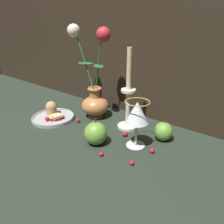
{
  "coord_description": "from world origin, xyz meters",
  "views": [
    {
      "loc": [
        0.53,
        -0.53,
        0.41
      ],
      "look_at": [
        0.09,
        0.03,
        0.1
      ],
      "focal_mm": 35.0,
      "sensor_mm": 36.0,
      "label": 1
    }
  ],
  "objects_px": {
    "wine_glass": "(137,114)",
    "candlestick": "(128,102)",
    "vase": "(94,92)",
    "plate_with_pastries": "(53,115)",
    "apple_beside_vase": "(163,131)",
    "apple_near_glass": "(96,133)"
  },
  "relations": [
    {
      "from": "apple_near_glass",
      "to": "vase",
      "type": "bearing_deg",
      "value": 133.45
    },
    {
      "from": "plate_with_pastries",
      "to": "wine_glass",
      "type": "bearing_deg",
      "value": 5.3
    },
    {
      "from": "apple_near_glass",
      "to": "candlestick",
      "type": "bearing_deg",
      "value": 84.46
    },
    {
      "from": "wine_glass",
      "to": "candlestick",
      "type": "bearing_deg",
      "value": 136.39
    },
    {
      "from": "vase",
      "to": "candlestick",
      "type": "distance_m",
      "value": 0.18
    },
    {
      "from": "plate_with_pastries",
      "to": "apple_near_glass",
      "type": "xyz_separation_m",
      "value": [
        0.29,
        -0.04,
        0.02
      ]
    },
    {
      "from": "plate_with_pastries",
      "to": "apple_near_glass",
      "type": "relative_size",
      "value": 1.95
    },
    {
      "from": "apple_near_glass",
      "to": "wine_glass",
      "type": "bearing_deg",
      "value": 32.94
    },
    {
      "from": "wine_glass",
      "to": "apple_near_glass",
      "type": "relative_size",
      "value": 1.75
    },
    {
      "from": "vase",
      "to": "plate_with_pastries",
      "type": "bearing_deg",
      "value": -134.01
    },
    {
      "from": "apple_beside_vase",
      "to": "wine_glass",
      "type": "bearing_deg",
      "value": -120.77
    },
    {
      "from": "candlestick",
      "to": "apple_beside_vase",
      "type": "height_order",
      "value": "candlestick"
    },
    {
      "from": "vase",
      "to": "apple_beside_vase",
      "type": "xyz_separation_m",
      "value": [
        0.33,
        -0.0,
        -0.08
      ]
    },
    {
      "from": "plate_with_pastries",
      "to": "apple_beside_vase",
      "type": "xyz_separation_m",
      "value": [
        0.46,
        0.13,
        0.02
      ]
    },
    {
      "from": "plate_with_pastries",
      "to": "apple_beside_vase",
      "type": "height_order",
      "value": "apple_beside_vase"
    },
    {
      "from": "vase",
      "to": "wine_glass",
      "type": "xyz_separation_m",
      "value": [
        0.28,
        -0.09,
        0.0
      ]
    },
    {
      "from": "vase",
      "to": "apple_beside_vase",
      "type": "distance_m",
      "value": 0.34
    },
    {
      "from": "plate_with_pastries",
      "to": "apple_near_glass",
      "type": "distance_m",
      "value": 0.29
    },
    {
      "from": "apple_beside_vase",
      "to": "apple_near_glass",
      "type": "height_order",
      "value": "apple_near_glass"
    },
    {
      "from": "candlestick",
      "to": "wine_glass",
      "type": "bearing_deg",
      "value": -43.61
    },
    {
      "from": "candlestick",
      "to": "apple_near_glass",
      "type": "bearing_deg",
      "value": -95.54
    },
    {
      "from": "candlestick",
      "to": "apple_near_glass",
      "type": "xyz_separation_m",
      "value": [
        -0.02,
        -0.17,
        -0.07
      ]
    }
  ]
}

